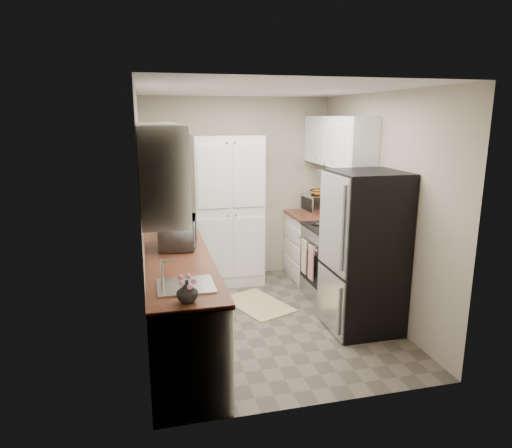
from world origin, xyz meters
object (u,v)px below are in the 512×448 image
at_px(wine_bottle, 161,225).
at_px(toaster_oven, 318,203).
at_px(pantry_cabinet, 228,211).
at_px(electric_range, 335,262).
at_px(refrigerator, 364,252).
at_px(microwave, 178,233).

bearing_deg(wine_bottle, toaster_oven, 20.71).
relative_size(pantry_cabinet, electric_range, 1.77).
relative_size(pantry_cabinet, refrigerator, 1.18).
distance_m(refrigerator, wine_bottle, 2.25).
xyz_separation_m(microwave, toaster_oven, (2.05, 1.30, -0.02)).
bearing_deg(electric_range, microwave, -169.29).
relative_size(pantry_cabinet, toaster_oven, 4.65).
bearing_deg(electric_range, pantry_cabinet, 141.78).
distance_m(pantry_cabinet, refrigerator, 2.07).
height_order(electric_range, refrigerator, refrigerator).
xyz_separation_m(refrigerator, wine_bottle, (-2.05, 0.90, 0.20)).
xyz_separation_m(pantry_cabinet, refrigerator, (1.14, -1.73, -0.15)).
relative_size(refrigerator, microwave, 3.18).
xyz_separation_m(pantry_cabinet, wine_bottle, (-0.91, -0.82, 0.05)).
xyz_separation_m(electric_range, wine_bottle, (-2.08, 0.10, 0.58)).
relative_size(microwave, toaster_oven, 1.24).
bearing_deg(refrigerator, electric_range, 87.52).
bearing_deg(microwave, electric_range, -71.31).
bearing_deg(refrigerator, pantry_cabinet, 123.46).
height_order(electric_range, wine_bottle, wine_bottle).
xyz_separation_m(electric_range, refrigerator, (-0.03, -0.80, 0.37)).
distance_m(microwave, toaster_oven, 2.42).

